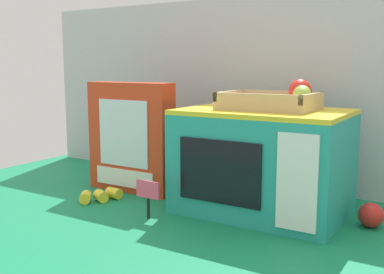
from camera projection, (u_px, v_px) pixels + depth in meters
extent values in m
plane|color=#147A4C|center=(189.00, 204.00, 1.30)|extent=(1.70, 1.70, 0.00)
cube|color=#B7BABF|center=(239.00, 91.00, 1.52)|extent=(1.61, 0.03, 0.61)
cube|color=teal|center=(263.00, 163.00, 1.22)|extent=(0.43, 0.30, 0.26)
cube|color=yellow|center=(264.00, 112.00, 1.20)|extent=(0.43, 0.30, 0.01)
cube|color=black|center=(219.00, 172.00, 1.12)|extent=(0.22, 0.01, 0.16)
cube|color=white|center=(297.00, 183.00, 1.02)|extent=(0.09, 0.01, 0.22)
cube|color=tan|center=(269.00, 105.00, 1.20)|extent=(0.24, 0.17, 0.02)
cube|color=tan|center=(256.00, 99.00, 1.13)|extent=(0.24, 0.01, 0.02)
cube|color=tan|center=(280.00, 95.00, 1.26)|extent=(0.24, 0.01, 0.02)
cube|color=tan|center=(230.00, 95.00, 1.25)|extent=(0.01, 0.17, 0.02)
cube|color=tan|center=(312.00, 98.00, 1.13)|extent=(0.01, 0.17, 0.02)
sphere|color=red|center=(300.00, 90.00, 1.17)|extent=(0.06, 0.06, 0.06)
ellipsoid|color=#9EC647|center=(302.00, 94.00, 1.15)|extent=(0.07, 0.08, 0.04)
cube|color=red|center=(131.00, 137.00, 1.42)|extent=(0.29, 0.07, 0.34)
cube|color=silver|center=(123.00, 133.00, 1.39)|extent=(0.18, 0.00, 0.20)
cube|color=white|center=(124.00, 178.00, 1.41)|extent=(0.22, 0.00, 0.05)
cylinder|color=black|center=(148.00, 208.00, 1.18)|extent=(0.01, 0.01, 0.06)
cube|color=#F44C6B|center=(148.00, 189.00, 1.17)|extent=(0.07, 0.00, 0.05)
cylinder|color=yellow|center=(86.00, 197.00, 1.31)|extent=(0.05, 0.06, 0.03)
cylinder|color=yellow|center=(101.00, 196.00, 1.33)|extent=(0.05, 0.05, 0.03)
cylinder|color=yellow|center=(114.00, 193.00, 1.36)|extent=(0.05, 0.04, 0.03)
sphere|color=red|center=(371.00, 215.00, 1.11)|extent=(0.06, 0.06, 0.06)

